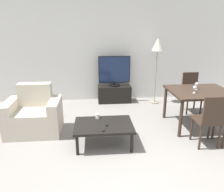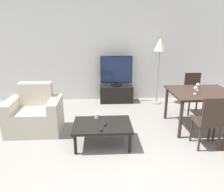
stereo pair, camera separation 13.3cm
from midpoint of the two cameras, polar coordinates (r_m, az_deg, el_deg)
The scene contains 15 objects.
ground_plane at distance 2.94m, azimuth 5.25°, elevation -23.26°, with size 18.00×18.00×0.00m, color gray.
wall_back at distance 5.82m, azimuth 0.46°, elevation 12.12°, with size 7.36×0.06×2.70m.
armchair at distance 4.38m, azimuth -18.68°, elevation -4.73°, with size 0.98×0.70×0.90m.
tv_stand at distance 5.78m, azimuth 1.76°, elevation 0.61°, with size 0.86×0.42×0.44m.
tv at distance 5.63m, azimuth 1.82°, elevation 6.52°, with size 0.81×0.28×0.77m.
coffee_table at distance 3.69m, azimuth -1.49°, elevation -7.87°, with size 0.97×0.69×0.37m.
dining_table at distance 4.56m, azimuth 22.94°, elevation 0.07°, with size 1.17×0.99×0.74m.
dining_chair_near at distance 3.85m, azimuth 25.02°, elevation -5.65°, with size 0.40×0.40×0.91m.
dining_chair_far at distance 5.38m, azimuth 21.10°, elevation 1.28°, with size 0.40×0.40×0.91m.
floor_lamp at distance 5.57m, azimuth 13.06°, elevation 12.00°, with size 0.29×0.29×1.66m.
remote_primary at distance 3.48m, azimuth -1.67°, elevation -8.57°, with size 0.04×0.15×0.02m.
remote_secondary at distance 3.65m, azimuth -0.80°, elevation -7.25°, with size 0.04×0.15×0.02m.
cup_white_near at distance 3.87m, azimuth -3.00°, elevation -5.22°, with size 0.07×0.07×0.08m.
wine_glass_left at distance 4.30m, azimuth 21.85°, elevation 1.79°, with size 0.07×0.07×0.15m.
wine_glass_center at distance 4.56m, azimuth 22.31°, elevation 2.61°, with size 0.07×0.07×0.15m.
Camera 2 is at (-0.31, -2.19, 1.93)m, focal length 35.00 mm.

